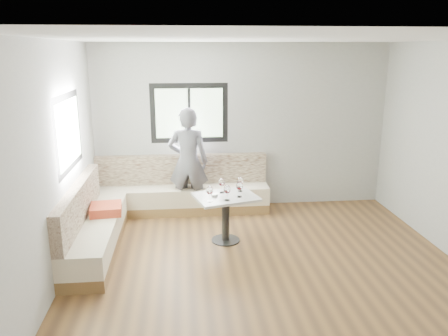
# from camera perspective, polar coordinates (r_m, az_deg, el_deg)

# --- Properties ---
(room) EXTENTS (5.01, 5.01, 2.81)m
(room) POSITION_cam_1_polar(r_m,az_deg,el_deg) (5.15, 5.24, 0.87)
(room) COLOR brown
(room) RESTS_ON ground
(banquette) EXTENTS (2.90, 2.80, 0.95)m
(banquette) POSITION_cam_1_polar(r_m,az_deg,el_deg) (6.89, -9.94, -4.96)
(banquette) COLOR olive
(banquette) RESTS_ON ground
(table) EXTENTS (0.98, 0.85, 0.69)m
(table) POSITION_cam_1_polar(r_m,az_deg,el_deg) (6.23, 0.22, -5.14)
(table) COLOR black
(table) RESTS_ON ground
(person) EXTENTS (0.71, 0.52, 1.80)m
(person) POSITION_cam_1_polar(r_m,az_deg,el_deg) (7.19, -4.69, 0.81)
(person) COLOR #57565F
(person) RESTS_ON ground
(olive_ramekin) EXTENTS (0.09, 0.09, 0.04)m
(olive_ramekin) POSITION_cam_1_polar(r_m,az_deg,el_deg) (6.14, -1.26, -3.53)
(olive_ramekin) COLOR white
(olive_ramekin) RESTS_ON table
(wine_glass_a) EXTENTS (0.10, 0.10, 0.22)m
(wine_glass_a) POSITION_cam_1_polar(r_m,az_deg,el_deg) (5.89, -1.87, -3.00)
(wine_glass_a) COLOR white
(wine_glass_a) RESTS_ON table
(wine_glass_b) EXTENTS (0.10, 0.10, 0.22)m
(wine_glass_b) POSITION_cam_1_polar(r_m,az_deg,el_deg) (5.93, 0.41, -2.88)
(wine_glass_b) COLOR white
(wine_glass_b) RESTS_ON table
(wine_glass_c) EXTENTS (0.10, 0.10, 0.22)m
(wine_glass_c) POSITION_cam_1_polar(r_m,az_deg,el_deg) (6.08, 2.04, -2.43)
(wine_glass_c) COLOR white
(wine_glass_c) RESTS_ON table
(wine_glass_d) EXTENTS (0.10, 0.10, 0.22)m
(wine_glass_d) POSITION_cam_1_polar(r_m,az_deg,el_deg) (6.25, -0.30, -1.93)
(wine_glass_d) COLOR white
(wine_glass_d) RESTS_ON table
(wine_glass_e) EXTENTS (0.10, 0.10, 0.22)m
(wine_glass_e) POSITION_cam_1_polar(r_m,az_deg,el_deg) (6.32, 2.14, -1.74)
(wine_glass_e) COLOR white
(wine_glass_e) RESTS_ON table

